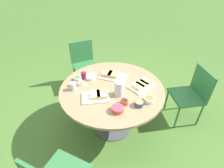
{
  "coord_description": "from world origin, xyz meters",
  "views": [
    {
      "loc": [
        -1.55,
        0.97,
        2.16
      ],
      "look_at": [
        0.0,
        0.0,
        0.81
      ],
      "focal_mm": 28.0,
      "sensor_mm": 36.0,
      "label": 1
    }
  ],
  "objects_px": {
    "chair_near_left": "(192,92)",
    "wine_glass": "(84,76)",
    "water_pitcher": "(119,88)",
    "chair_near_right": "(84,61)",
    "dining_table": "(112,94)"
  },
  "relations": [
    {
      "from": "chair_near_left",
      "to": "water_pitcher",
      "type": "height_order",
      "value": "water_pitcher"
    },
    {
      "from": "water_pitcher",
      "to": "wine_glass",
      "type": "relative_size",
      "value": 1.02
    },
    {
      "from": "chair_near_left",
      "to": "wine_glass",
      "type": "relative_size",
      "value": 4.53
    },
    {
      "from": "chair_near_left",
      "to": "water_pitcher",
      "type": "bearing_deg",
      "value": 74.83
    },
    {
      "from": "water_pitcher",
      "to": "dining_table",
      "type": "bearing_deg",
      "value": -0.84
    },
    {
      "from": "wine_glass",
      "to": "water_pitcher",
      "type": "bearing_deg",
      "value": -146.17
    },
    {
      "from": "dining_table",
      "to": "wine_glass",
      "type": "relative_size",
      "value": 7.03
    },
    {
      "from": "dining_table",
      "to": "chair_near_left",
      "type": "xyz_separation_m",
      "value": [
        -0.47,
        -1.12,
        -0.12
      ]
    },
    {
      "from": "water_pitcher",
      "to": "wine_glass",
      "type": "xyz_separation_m",
      "value": [
        0.42,
        0.28,
        0.04
      ]
    },
    {
      "from": "chair_near_left",
      "to": "water_pitcher",
      "type": "distance_m",
      "value": 1.21
    },
    {
      "from": "dining_table",
      "to": "chair_near_right",
      "type": "xyz_separation_m",
      "value": [
        1.24,
        -0.14,
        -0.12
      ]
    },
    {
      "from": "chair_near_left",
      "to": "wine_glass",
      "type": "xyz_separation_m",
      "value": [
        0.72,
        1.4,
        0.37
      ]
    },
    {
      "from": "dining_table",
      "to": "water_pitcher",
      "type": "relative_size",
      "value": 6.89
    },
    {
      "from": "chair_near_left",
      "to": "wine_glass",
      "type": "distance_m",
      "value": 1.61
    },
    {
      "from": "chair_near_right",
      "to": "dining_table",
      "type": "bearing_deg",
      "value": 173.52
    }
  ]
}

